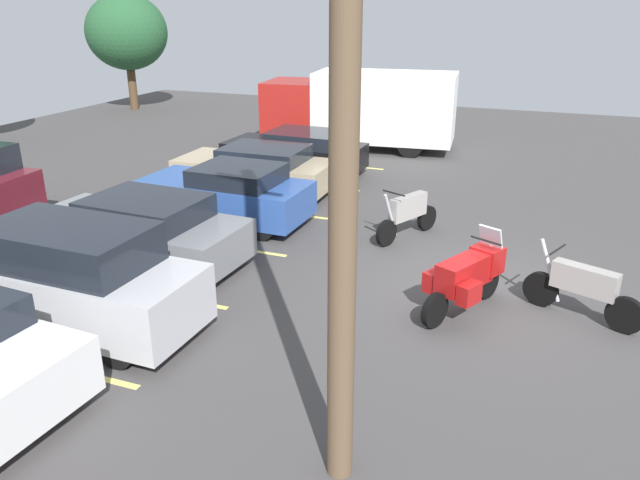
{
  "coord_description": "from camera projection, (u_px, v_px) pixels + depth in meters",
  "views": [
    {
      "loc": [
        -11.03,
        -1.13,
        5.24
      ],
      "look_at": [
        -0.89,
        2.77,
        1.0
      ],
      "focal_mm": 34.74,
      "sensor_mm": 36.0,
      "label": 1
    }
  ],
  "objects": [
    {
      "name": "ground",
      "position": [
        471.0,
        294.0,
        11.89
      ],
      "size": [
        44.0,
        44.0,
        0.1
      ],
      "primitive_type": "cube",
      "color": "#423F3F"
    },
    {
      "name": "motorcycle_touring",
      "position": [
        467.0,
        275.0,
        10.94
      ],
      "size": [
        2.06,
        1.31,
        1.44
      ],
      "color": "black",
      "rests_on": "ground"
    },
    {
      "name": "motorcycle_second",
      "position": [
        407.0,
        214.0,
        14.36
      ],
      "size": [
        1.96,
        1.02,
        1.24
      ],
      "color": "black",
      "rests_on": "ground"
    },
    {
      "name": "motorcycle_third",
      "position": [
        582.0,
        288.0,
        10.7
      ],
      "size": [
        0.94,
        2.01,
        1.29
      ],
      "color": "black",
      "rests_on": "ground"
    },
    {
      "name": "parking_stripes",
      "position": [
        154.0,
        262.0,
        13.21
      ],
      "size": [
        18.56,
        5.02,
        0.01
      ],
      "color": "#EAE066",
      "rests_on": "ground"
    },
    {
      "name": "car_silver",
      "position": [
        67.0,
        278.0,
        10.34
      ],
      "size": [
        1.87,
        4.76,
        1.83
      ],
      "color": "#B7B7BC",
      "rests_on": "ground"
    },
    {
      "name": "car_grey",
      "position": [
        140.0,
        231.0,
        12.95
      ],
      "size": [
        2.15,
        4.68,
        1.46
      ],
      "color": "slate",
      "rests_on": "ground"
    },
    {
      "name": "car_blue",
      "position": [
        227.0,
        194.0,
        15.35
      ],
      "size": [
        1.97,
        4.24,
        1.46
      ],
      "color": "#2D519E",
      "rests_on": "ground"
    },
    {
      "name": "car_tan",
      "position": [
        257.0,
        169.0,
        17.73
      ],
      "size": [
        1.98,
        4.48,
        1.36
      ],
      "color": "tan",
      "rests_on": "ground"
    },
    {
      "name": "car_black",
      "position": [
        296.0,
        152.0,
        19.7
      ],
      "size": [
        2.04,
        4.45,
        1.38
      ],
      "color": "black",
      "rests_on": "ground"
    },
    {
      "name": "box_truck",
      "position": [
        362.0,
        108.0,
        22.83
      ],
      "size": [
        3.09,
        7.19,
        2.8
      ],
      "color": "#A51E19",
      "rests_on": "ground"
    },
    {
      "name": "utility_pole",
      "position": [
        345.0,
        65.0,
        5.67
      ],
      "size": [
        0.3,
        1.8,
        9.11
      ],
      "color": "brown",
      "rests_on": "ground"
    },
    {
      "name": "tree_far_left",
      "position": [
        127.0,
        32.0,
        30.2
      ],
      "size": [
        3.91,
        3.91,
        5.56
      ],
      "color": "#4C3823",
      "rests_on": "ground"
    }
  ]
}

